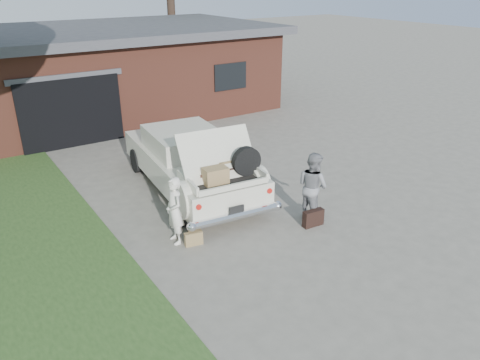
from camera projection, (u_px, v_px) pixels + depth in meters
ground at (256, 237)px, 9.96m from camera, size 90.00×90.00×0.00m
house at (108, 70)px, 18.52m from camera, size 12.80×7.80×3.30m
sedan at (190, 161)px, 11.88m from camera, size 2.57×5.44×2.00m
woman_left at (175, 211)px, 9.49m from camera, size 0.38×0.55×1.44m
woman_right at (313, 186)px, 10.44m from camera, size 0.66×0.81×1.58m
suitcase_left at (194, 239)px, 9.60m from camera, size 0.39×0.19×0.29m
suitcase_right at (313, 218)px, 10.32m from camera, size 0.50×0.20×0.38m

